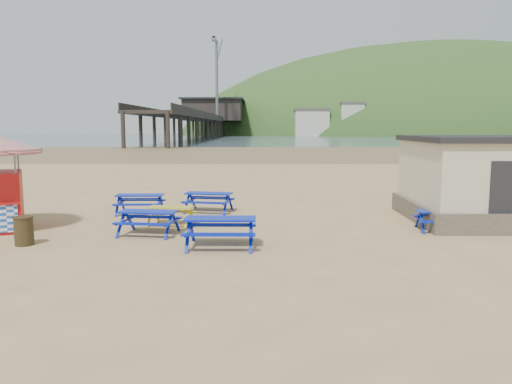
{
  "coord_description": "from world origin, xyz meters",
  "views": [
    {
      "loc": [
        1.23,
        -17.47,
        3.47
      ],
      "look_at": [
        1.0,
        1.5,
        1.0
      ],
      "focal_mm": 35.0,
      "sensor_mm": 36.0,
      "label": 1
    }
  ],
  "objects_px": {
    "picnic_table_blue_b": "(209,202)",
    "picnic_table_blue_a": "(140,204)",
    "litter_bin": "(24,231)",
    "amenity_block": "(512,179)",
    "picnic_table_yellow": "(171,216)"
  },
  "relations": [
    {
      "from": "picnic_table_blue_a",
      "to": "amenity_block",
      "type": "height_order",
      "value": "amenity_block"
    },
    {
      "from": "picnic_table_yellow",
      "to": "litter_bin",
      "type": "height_order",
      "value": "litter_bin"
    },
    {
      "from": "picnic_table_blue_b",
      "to": "amenity_block",
      "type": "height_order",
      "value": "amenity_block"
    },
    {
      "from": "picnic_table_blue_a",
      "to": "amenity_block",
      "type": "bearing_deg",
      "value": -7.2
    },
    {
      "from": "picnic_table_blue_a",
      "to": "picnic_table_yellow",
      "type": "xyz_separation_m",
      "value": [
        1.68,
        -2.31,
        -0.06
      ]
    },
    {
      "from": "picnic_table_yellow",
      "to": "litter_bin",
      "type": "bearing_deg",
      "value": -132.7
    },
    {
      "from": "picnic_table_blue_b",
      "to": "amenity_block",
      "type": "relative_size",
      "value": 0.29
    },
    {
      "from": "litter_bin",
      "to": "amenity_block",
      "type": "distance_m",
      "value": 16.85
    },
    {
      "from": "picnic_table_blue_b",
      "to": "amenity_block",
      "type": "distance_m",
      "value": 11.67
    },
    {
      "from": "picnic_table_yellow",
      "to": "amenity_block",
      "type": "height_order",
      "value": "amenity_block"
    },
    {
      "from": "amenity_block",
      "to": "litter_bin",
      "type": "bearing_deg",
      "value": -165.88
    },
    {
      "from": "picnic_table_yellow",
      "to": "amenity_block",
      "type": "distance_m",
      "value": 12.61
    },
    {
      "from": "picnic_table_blue_b",
      "to": "picnic_table_blue_a",
      "type": "bearing_deg",
      "value": -159.44
    },
    {
      "from": "amenity_block",
      "to": "picnic_table_blue_b",
      "type": "bearing_deg",
      "value": 170.91
    },
    {
      "from": "litter_bin",
      "to": "amenity_block",
      "type": "height_order",
      "value": "amenity_block"
    }
  ]
}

